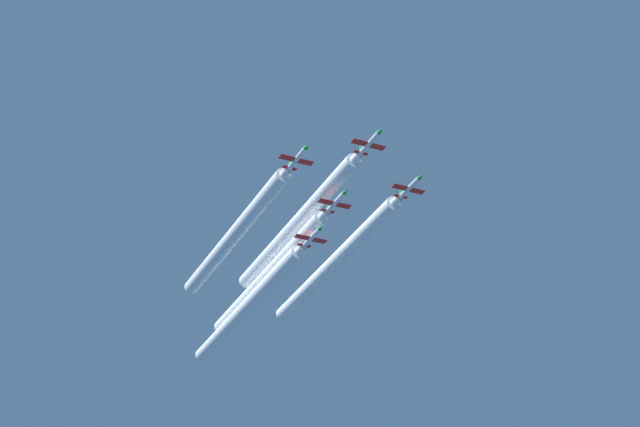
{
  "coord_description": "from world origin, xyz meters",
  "views": [
    {
      "loc": [
        104.76,
        212.86,
        1.32
      ],
      "look_at": [
        -0.06,
        -17.69,
        146.26
      ],
      "focal_mm": 70.93,
      "sensor_mm": 36.0,
      "label": 1
    }
  ],
  "objects_px": {
    "jet_right_wingman": "(298,158)",
    "jet_left_wingman": "(410,187)",
    "jet_high_trail": "(312,237)",
    "jet_lead": "(370,142)",
    "jet_slot": "(336,202)"
  },
  "relations": [
    {
      "from": "jet_right_wingman",
      "to": "jet_left_wingman",
      "type": "bearing_deg",
      "value": -179.33
    },
    {
      "from": "jet_left_wingman",
      "to": "jet_right_wingman",
      "type": "height_order",
      "value": "jet_right_wingman"
    },
    {
      "from": "jet_right_wingman",
      "to": "jet_high_trail",
      "type": "xyz_separation_m",
      "value": [
        -13.48,
        -22.43,
        -5.32
      ]
    },
    {
      "from": "jet_left_wingman",
      "to": "jet_high_trail",
      "type": "height_order",
      "value": "jet_left_wingman"
    },
    {
      "from": "jet_left_wingman",
      "to": "jet_lead",
      "type": "bearing_deg",
      "value": 32.43
    },
    {
      "from": "jet_right_wingman",
      "to": "jet_slot",
      "type": "distance_m",
      "value": 17.13
    },
    {
      "from": "jet_slot",
      "to": "jet_high_trail",
      "type": "height_order",
      "value": "jet_slot"
    },
    {
      "from": "jet_left_wingman",
      "to": "jet_high_trail",
      "type": "distance_m",
      "value": 26.74
    },
    {
      "from": "jet_lead",
      "to": "jet_left_wingman",
      "type": "relative_size",
      "value": 1.0
    },
    {
      "from": "jet_high_trail",
      "to": "jet_right_wingman",
      "type": "bearing_deg",
      "value": 58.99
    },
    {
      "from": "jet_left_wingman",
      "to": "jet_slot",
      "type": "bearing_deg",
      "value": -34.49
    },
    {
      "from": "jet_left_wingman",
      "to": "jet_high_trail",
      "type": "relative_size",
      "value": 1.0
    },
    {
      "from": "jet_high_trail",
      "to": "jet_left_wingman",
      "type": "bearing_deg",
      "value": 122.7
    },
    {
      "from": "jet_lead",
      "to": "jet_high_trail",
      "type": "bearing_deg",
      "value": -90.66
    },
    {
      "from": "jet_lead",
      "to": "jet_slot",
      "type": "xyz_separation_m",
      "value": [
        -0.67,
        -18.78,
        -4.67
      ]
    }
  ]
}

